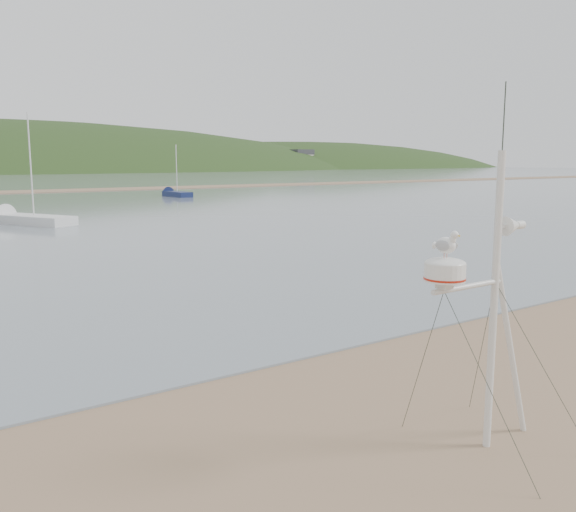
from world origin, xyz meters
TOP-DOWN VIEW (x-y plane):
  - mast_rig at (4.50, -0.11)m, footprint 2.00×2.14m
  - sailboat_blue_far at (24.21, 52.85)m, footprint 1.52×5.54m
  - sailboat_white_near at (5.45, 33.27)m, footprint 4.55×6.78m

SIDE VIEW (x-z plane):
  - sailboat_white_near at x=5.45m, z-range -3.07..3.67m
  - sailboat_blue_far at x=24.21m, z-range -2.45..3.06m
  - mast_rig at x=4.50m, z-range -1.17..3.35m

